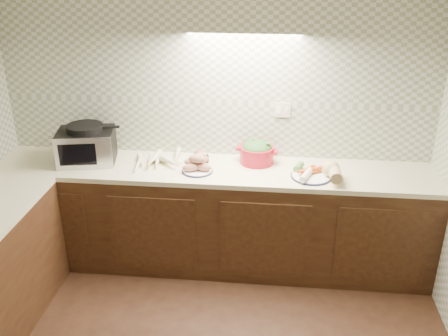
# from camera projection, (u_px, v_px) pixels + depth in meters

# --- Properties ---
(room) EXTENTS (3.60, 3.60, 2.60)m
(room) POSITION_uv_depth(u_px,v_px,m) (172.00, 159.00, 2.39)
(room) COLOR black
(room) RESTS_ON ground
(counter) EXTENTS (3.60, 3.60, 0.90)m
(counter) POSITION_uv_depth(u_px,v_px,m) (104.00, 268.00, 3.56)
(counter) COLOR black
(counter) RESTS_ON ground
(toaster_oven) EXTENTS (0.51, 0.43, 0.32)m
(toaster_oven) POSITION_uv_depth(u_px,v_px,m) (86.00, 145.00, 4.11)
(toaster_oven) COLOR black
(toaster_oven) RESTS_ON counter
(parsnip_pile) EXTENTS (0.31, 0.37, 0.07)m
(parsnip_pile) POSITION_uv_depth(u_px,v_px,m) (154.00, 162.00, 4.09)
(parsnip_pile) COLOR beige
(parsnip_pile) RESTS_ON counter
(sweet_potato_plate) EXTENTS (0.25, 0.25, 0.15)m
(sweet_potato_plate) POSITION_uv_depth(u_px,v_px,m) (197.00, 164.00, 3.97)
(sweet_potato_plate) COLOR #131639
(sweet_potato_plate) RESTS_ON counter
(onion_bowl) EXTENTS (0.14, 0.14, 0.10)m
(onion_bowl) POSITION_uv_depth(u_px,v_px,m) (200.00, 157.00, 4.16)
(onion_bowl) COLOR black
(onion_bowl) RESTS_ON counter
(dutch_oven) EXTENTS (0.35, 0.33, 0.20)m
(dutch_oven) POSITION_uv_depth(u_px,v_px,m) (257.00, 152.00, 4.12)
(dutch_oven) COLOR #AB0F24
(dutch_oven) RESTS_ON counter
(veg_plate) EXTENTS (0.39, 0.32, 0.14)m
(veg_plate) POSITION_uv_depth(u_px,v_px,m) (320.00, 171.00, 3.87)
(veg_plate) COLOR #131639
(veg_plate) RESTS_ON counter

